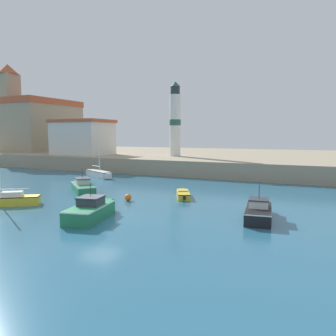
{
  "coord_description": "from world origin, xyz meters",
  "views": [
    {
      "loc": [
        13.11,
        -17.19,
        5.49
      ],
      "look_at": [
        -1.56,
        13.78,
        2.0
      ],
      "focal_mm": 35.0,
      "sensor_mm": 36.0,
      "label": 1
    }
  ],
  "objects_px": {
    "dinghy_yellow_1": "(183,194)",
    "sailboat_yellow_5": "(5,200)",
    "motorboat_green_3": "(83,186)",
    "harbor_shed_near_wharf": "(83,137)",
    "lighthouse": "(175,120)",
    "motorboat_black_4": "(259,211)",
    "motorboat_green_0": "(91,210)",
    "church": "(37,123)",
    "sailboat_white_2": "(99,174)",
    "mooring_buoy": "(128,197)"
  },
  "relations": [
    {
      "from": "dinghy_yellow_1",
      "to": "sailboat_yellow_5",
      "type": "xyz_separation_m",
      "value": [
        -11.27,
        -9.03,
        0.16
      ]
    },
    {
      "from": "motorboat_green_3",
      "to": "harbor_shed_near_wharf",
      "type": "relative_size",
      "value": 0.54
    },
    {
      "from": "motorboat_green_3",
      "to": "lighthouse",
      "type": "xyz_separation_m",
      "value": [
        -0.18,
        22.37,
        7.22
      ]
    },
    {
      "from": "motorboat_black_4",
      "to": "harbor_shed_near_wharf",
      "type": "bearing_deg",
      "value": 145.57
    },
    {
      "from": "motorboat_green_0",
      "to": "sailboat_yellow_5",
      "type": "relative_size",
      "value": 0.98
    },
    {
      "from": "church",
      "to": "harbor_shed_near_wharf",
      "type": "distance_m",
      "value": 18.12
    },
    {
      "from": "motorboat_green_0",
      "to": "sailboat_white_2",
      "type": "relative_size",
      "value": 0.93
    },
    {
      "from": "dinghy_yellow_1",
      "to": "lighthouse",
      "type": "relative_size",
      "value": 0.31
    },
    {
      "from": "mooring_buoy",
      "to": "motorboat_green_3",
      "type": "bearing_deg",
      "value": 162.89
    },
    {
      "from": "mooring_buoy",
      "to": "harbor_shed_near_wharf",
      "type": "relative_size",
      "value": 0.06
    },
    {
      "from": "motorboat_green_3",
      "to": "motorboat_black_4",
      "type": "distance_m",
      "value": 17.65
    },
    {
      "from": "sailboat_yellow_5",
      "to": "lighthouse",
      "type": "xyz_separation_m",
      "value": [
        1.12,
        29.98,
        7.27
      ]
    },
    {
      "from": "lighthouse",
      "to": "motorboat_green_3",
      "type": "bearing_deg",
      "value": -89.55
    },
    {
      "from": "church",
      "to": "harbor_shed_near_wharf",
      "type": "relative_size",
      "value": 1.9
    },
    {
      "from": "church",
      "to": "harbor_shed_near_wharf",
      "type": "bearing_deg",
      "value": -19.51
    },
    {
      "from": "dinghy_yellow_1",
      "to": "church",
      "type": "relative_size",
      "value": 0.2
    },
    {
      "from": "motorboat_green_3",
      "to": "mooring_buoy",
      "type": "bearing_deg",
      "value": -17.11
    },
    {
      "from": "dinghy_yellow_1",
      "to": "motorboat_green_3",
      "type": "height_order",
      "value": "motorboat_green_3"
    },
    {
      "from": "motorboat_green_3",
      "to": "harbor_shed_near_wharf",
      "type": "distance_m",
      "value": 25.81
    },
    {
      "from": "mooring_buoy",
      "to": "church",
      "type": "relative_size",
      "value": 0.03
    },
    {
      "from": "motorboat_green_0",
      "to": "sailboat_white_2",
      "type": "xyz_separation_m",
      "value": [
        -12.78,
        17.59,
        -0.13
      ]
    },
    {
      "from": "mooring_buoy",
      "to": "harbor_shed_near_wharf",
      "type": "height_order",
      "value": "harbor_shed_near_wharf"
    },
    {
      "from": "sailboat_white_2",
      "to": "church",
      "type": "distance_m",
      "value": 32.79
    },
    {
      "from": "motorboat_black_4",
      "to": "sailboat_yellow_5",
      "type": "bearing_deg",
      "value": -167.17
    },
    {
      "from": "sailboat_white_2",
      "to": "mooring_buoy",
      "type": "xyz_separation_m",
      "value": [
        11.82,
        -11.59,
        -0.16
      ]
    },
    {
      "from": "motorboat_green_3",
      "to": "sailboat_yellow_5",
      "type": "xyz_separation_m",
      "value": [
        -1.29,
        -7.62,
        -0.05
      ]
    },
    {
      "from": "motorboat_green_0",
      "to": "motorboat_green_3",
      "type": "bearing_deg",
      "value": 132.79
    },
    {
      "from": "sailboat_white_2",
      "to": "mooring_buoy",
      "type": "distance_m",
      "value": 16.55
    },
    {
      "from": "motorboat_black_4",
      "to": "church",
      "type": "bearing_deg",
      "value": 150.12
    },
    {
      "from": "motorboat_green_0",
      "to": "mooring_buoy",
      "type": "xyz_separation_m",
      "value": [
        -0.96,
        6.0,
        -0.29
      ]
    },
    {
      "from": "lighthouse",
      "to": "harbor_shed_near_wharf",
      "type": "distance_m",
      "value": 16.45
    },
    {
      "from": "sailboat_yellow_5",
      "to": "church",
      "type": "xyz_separation_m",
      "value": [
        -31.75,
        33.18,
        7.5
      ]
    },
    {
      "from": "lighthouse",
      "to": "dinghy_yellow_1",
      "type": "bearing_deg",
      "value": -64.14
    },
    {
      "from": "dinghy_yellow_1",
      "to": "sailboat_white_2",
      "type": "xyz_separation_m",
      "value": [
        -15.37,
        8.2,
        0.16
      ]
    },
    {
      "from": "sailboat_white_2",
      "to": "motorboat_black_4",
      "type": "height_order",
      "value": "sailboat_white_2"
    },
    {
      "from": "mooring_buoy",
      "to": "motorboat_green_0",
      "type": "bearing_deg",
      "value": -80.91
    },
    {
      "from": "sailboat_white_2",
      "to": "mooring_buoy",
      "type": "height_order",
      "value": "sailboat_white_2"
    },
    {
      "from": "harbor_shed_near_wharf",
      "to": "motorboat_green_3",
      "type": "bearing_deg",
      "value": -50.44
    },
    {
      "from": "sailboat_white_2",
      "to": "lighthouse",
      "type": "bearing_deg",
      "value": 67.76
    },
    {
      "from": "dinghy_yellow_1",
      "to": "lighthouse",
      "type": "bearing_deg",
      "value": 115.86
    },
    {
      "from": "sailboat_white_2",
      "to": "mooring_buoy",
      "type": "bearing_deg",
      "value": -44.44
    },
    {
      "from": "dinghy_yellow_1",
      "to": "motorboat_black_4",
      "type": "relative_size",
      "value": 0.71
    },
    {
      "from": "sailboat_white_2",
      "to": "motorboat_green_3",
      "type": "distance_m",
      "value": 11.02
    },
    {
      "from": "dinghy_yellow_1",
      "to": "harbor_shed_near_wharf",
      "type": "bearing_deg",
      "value": 145.22
    },
    {
      "from": "motorboat_green_0",
      "to": "dinghy_yellow_1",
      "type": "relative_size",
      "value": 1.46
    },
    {
      "from": "motorboat_black_4",
      "to": "lighthouse",
      "type": "xyz_separation_m",
      "value": [
        -17.5,
        25.74,
        7.2
      ]
    },
    {
      "from": "motorboat_black_4",
      "to": "lighthouse",
      "type": "height_order",
      "value": "lighthouse"
    },
    {
      "from": "sailboat_white_2",
      "to": "motorboat_green_3",
      "type": "relative_size",
      "value": 1.1
    },
    {
      "from": "sailboat_yellow_5",
      "to": "harbor_shed_near_wharf",
      "type": "bearing_deg",
      "value": 118.69
    },
    {
      "from": "sailboat_yellow_5",
      "to": "harbor_shed_near_wharf",
      "type": "distance_m",
      "value": 31.35
    }
  ]
}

